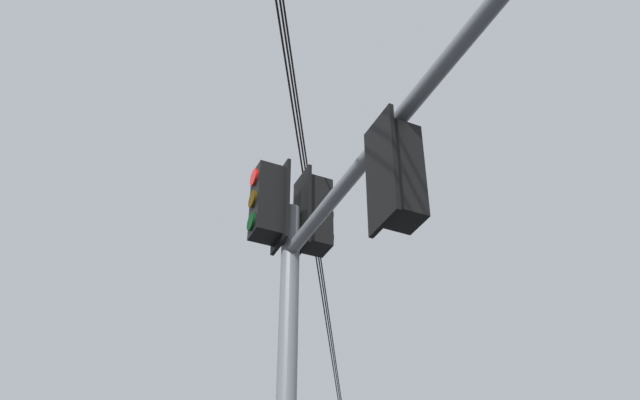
{
  "coord_description": "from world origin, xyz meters",
  "views": [
    {
      "loc": [
        3.75,
        -6.56,
        1.64
      ],
      "look_at": [
        0.57,
        -1.4,
        5.9
      ],
      "focal_mm": 40.96,
      "sensor_mm": 36.0,
      "label": 1
    }
  ],
  "objects": [
    {
      "name": "signal_mast_assembly",
      "position": [
        0.46,
        -1.33,
        4.8
      ],
      "size": [
        3.91,
        2.85,
        6.79
      ],
      "color": "slate",
      "rests_on": "ground"
    }
  ]
}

